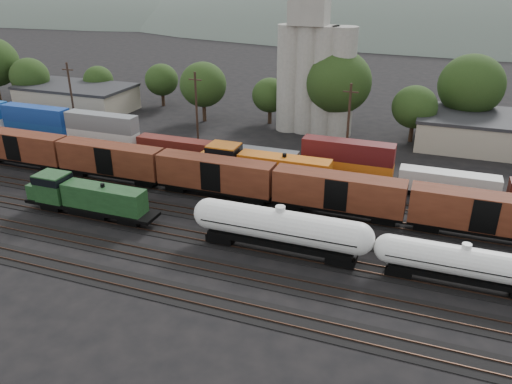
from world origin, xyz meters
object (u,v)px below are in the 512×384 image
(tank_car_a, at_px, (280,227))
(grain_silo, at_px, (314,67))
(green_locomotive, at_px, (83,196))
(orange_locomotive, at_px, (259,167))

(tank_car_a, bearing_deg, grain_silo, 99.95)
(green_locomotive, bearing_deg, grain_silo, 67.99)
(tank_car_a, relative_size, grain_silo, 0.65)
(green_locomotive, height_order, tank_car_a, tank_car_a)
(orange_locomotive, bearing_deg, grain_silo, 89.06)
(green_locomotive, xyz_separation_m, tank_car_a, (23.77, 0.00, 0.37))
(tank_car_a, distance_m, orange_locomotive, 16.82)
(green_locomotive, height_order, orange_locomotive, orange_locomotive)
(orange_locomotive, height_order, grain_silo, grain_silo)
(grain_silo, bearing_deg, tank_car_a, -80.05)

